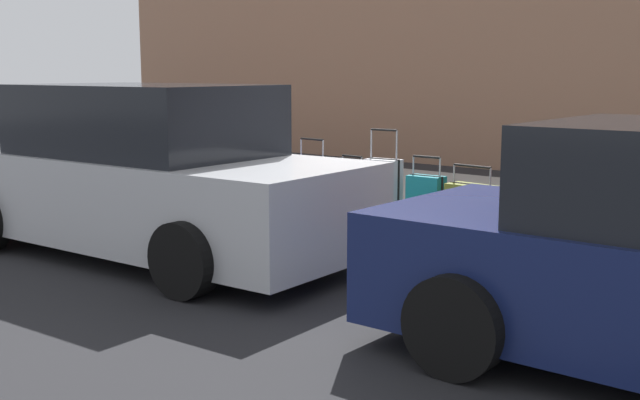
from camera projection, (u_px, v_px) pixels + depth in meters
The scene contains 15 objects.
ground_plane at pixel (334, 243), 8.51m from camera, with size 40.00×40.00×0.00m, color black.
sidewalk_curb at pixel (453, 206), 10.40m from camera, with size 18.00×5.00×0.14m, color gray.
suitcase_red_1 at pixel (586, 226), 7.23m from camera, with size 0.42×0.28×0.79m.
suitcase_maroon_2 at pixel (529, 212), 7.57m from camera, with size 0.48×0.25×1.03m.
suitcase_olive_3 at pixel (471, 212), 7.95m from camera, with size 0.51×0.29×0.77m.
suitcase_teal_4 at pixel (426, 204), 8.34m from camera, with size 0.39×0.22×0.82m.
suitcase_silver_5 at pixel (383, 193), 8.60m from camera, with size 0.39×0.24×1.08m.
suitcase_black_6 at pixel (352, 197), 8.99m from camera, with size 0.36×0.23×0.76m.
suitcase_navy_7 at pixel (312, 187), 9.22m from camera, with size 0.43×0.24×0.93m.
suitcase_red_8 at pixel (286, 185), 9.62m from camera, with size 0.35×0.27×0.68m.
suitcase_maroon_9 at pixel (257, 180), 9.93m from camera, with size 0.40×0.21×0.95m.
suitcase_olive_10 at pixel (230, 181), 10.25m from camera, with size 0.37×0.27×0.88m.
fire_hydrant at pixel (180, 167), 10.76m from camera, with size 0.39×0.21×0.76m.
bollard_post at pixel (142, 163), 11.04m from camera, with size 0.16×0.16×0.82m, color brown.
parked_car_silver_1 at pixel (145, 176), 7.88m from camera, with size 4.78×2.19×1.70m.
Camera 1 is at (-5.19, 6.51, 1.83)m, focal length 44.47 mm.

